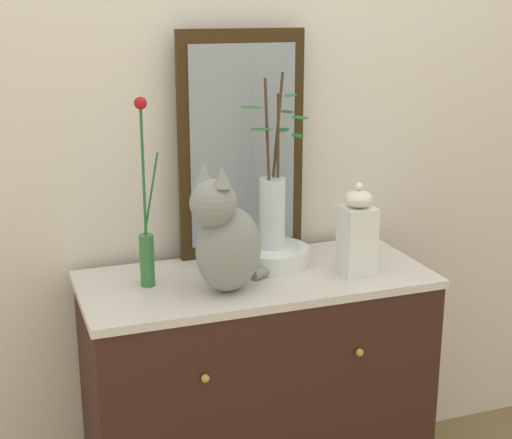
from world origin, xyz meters
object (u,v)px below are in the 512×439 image
(mirror_leaning, at_px, (242,146))
(jar_lidded_porcelain, at_px, (357,233))
(sideboard, at_px, (256,398))
(bowl_porcelain, at_px, (272,256))
(vase_slim_green, at_px, (146,235))
(cat_sitting, at_px, (226,238))
(vase_glass_clear, at_px, (273,204))

(mirror_leaning, relative_size, jar_lidded_porcelain, 2.53)
(sideboard, distance_m, bowl_porcelain, 0.46)
(vase_slim_green, relative_size, jar_lidded_porcelain, 1.93)
(mirror_leaning, distance_m, vase_slim_green, 0.46)
(mirror_leaning, height_order, jar_lidded_porcelain, mirror_leaning)
(mirror_leaning, bearing_deg, bowl_porcelain, -68.28)
(sideboard, distance_m, mirror_leaning, 0.82)
(cat_sitting, height_order, jar_lidded_porcelain, cat_sitting)
(sideboard, xyz_separation_m, vase_glass_clear, (0.09, 0.08, 0.62))
(bowl_porcelain, bearing_deg, vase_slim_green, -173.02)
(cat_sitting, relative_size, bowl_porcelain, 1.61)
(sideboard, xyz_separation_m, mirror_leaning, (0.03, 0.22, 0.79))
(mirror_leaning, height_order, vase_glass_clear, mirror_leaning)
(mirror_leaning, relative_size, vase_slim_green, 1.31)
(mirror_leaning, xyz_separation_m, bowl_porcelain, (0.05, -0.14, -0.34))
(sideboard, height_order, cat_sitting, cat_sitting)
(cat_sitting, bearing_deg, sideboard, 36.17)
(jar_lidded_porcelain, bearing_deg, vase_slim_green, 169.72)
(mirror_leaning, bearing_deg, sideboard, -97.75)
(mirror_leaning, relative_size, bowl_porcelain, 3.07)
(mirror_leaning, bearing_deg, jar_lidded_porcelain, -48.07)
(vase_slim_green, bearing_deg, cat_sitting, -30.77)
(vase_slim_green, xyz_separation_m, jar_lidded_porcelain, (0.63, -0.11, -0.03))
(bowl_porcelain, bearing_deg, sideboard, -135.75)
(sideboard, distance_m, vase_glass_clear, 0.63)
(sideboard, height_order, mirror_leaning, mirror_leaning)
(bowl_porcelain, bearing_deg, vase_glass_clear, -3.23)
(mirror_leaning, distance_m, vase_glass_clear, 0.22)
(sideboard, distance_m, jar_lidded_porcelain, 0.63)
(mirror_leaning, height_order, bowl_porcelain, mirror_leaning)
(cat_sitting, xyz_separation_m, bowl_porcelain, (0.21, 0.17, -0.13))
(mirror_leaning, xyz_separation_m, vase_slim_green, (-0.36, -0.19, -0.21))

